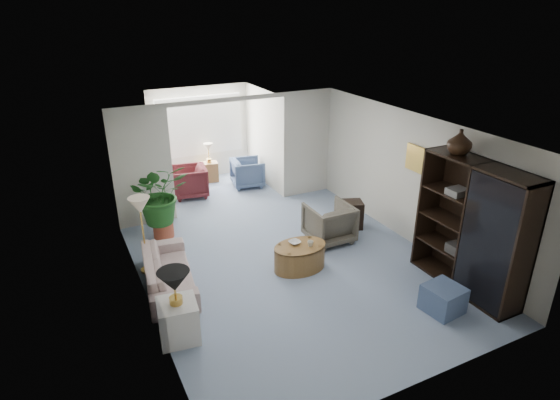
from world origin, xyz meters
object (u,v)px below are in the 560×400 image
end_table (178,321)px  floor_lamp (140,205)px  wingback_chair (329,223)px  sunroom_chair_blue (247,173)px  coffee_cup (310,244)px  entertainment_cabinet (472,228)px  coffee_table (300,257)px  sunroom_table (210,172)px  plant_pot (164,229)px  ottoman (443,299)px  sofa (168,271)px  sunroom_chair_maroon (190,182)px  coffee_bowl (295,242)px  table_lamp (174,281)px  side_table_dark (350,214)px  cabinet_urn (460,142)px  framed_picture (419,159)px

end_table → floor_lamp: (-0.02, 1.98, 0.96)m
wingback_chair → sunroom_chair_blue: wingback_chair is taller
coffee_cup → entertainment_cabinet: (1.99, -1.59, 0.57)m
coffee_table → sunroom_table: (-0.02, 4.82, 0.03)m
sunroom_chair_blue → end_table: bearing=157.2°
plant_pot → sunroom_table: size_ratio=0.79×
coffee_table → ottoman: 2.44m
sofa → plant_pot: size_ratio=4.72×
sofa → ottoman: sofa is taller
floor_lamp → sunroom_chair_blue: (3.15, 2.97, -0.90)m
coffee_table → entertainment_cabinet: (2.14, -1.69, 0.84)m
wingback_chair → sunroom_chair_maroon: size_ratio=1.04×
ottoman → coffee_bowl: bearing=123.2°
coffee_cup → table_lamp: bearing=-163.1°
side_table_dark → entertainment_cabinet: (0.43, -2.64, 0.78)m
side_table_dark → sunroom_chair_blue: sunroom_chair_blue is taller
table_lamp → floor_lamp: size_ratio=1.22×
floor_lamp → ottoman: floor_lamp is taller
side_table_dark → sunroom_table: (-1.73, 3.87, -0.03)m
table_lamp → sunroom_chair_blue: size_ratio=0.57×
sunroom_chair_maroon → sunroom_table: sunroom_chair_maroon is taller
coffee_table → floor_lamp: bearing=155.4°
cabinet_urn → sunroom_chair_maroon: (-2.91, 5.26, -1.97)m
side_table_dark → sunroom_table: size_ratio=1.13×
table_lamp → framed_picture: bearing=9.1°
sofa → sunroom_chair_maroon: size_ratio=2.33×
sofa → ottoman: (3.54, -2.51, -0.07)m
floor_lamp → sunroom_table: floor_lamp is taller
floor_lamp → sunroom_chair_maroon: (1.65, 2.97, -0.88)m
floor_lamp → sunroom_chair_blue: bearing=43.3°
coffee_cup → sunroom_table: size_ratio=0.21×
table_lamp → floor_lamp: (-0.02, 1.98, 0.32)m
ottoman → framed_picture: bearing=62.1°
wingback_chair → sunroom_table: size_ratio=1.66×
framed_picture → wingback_chair: (-1.36, 0.77, -1.32)m
sunroom_table → coffee_bowl: bearing=-90.4°
sofa → floor_lamp: bearing=27.5°
coffee_cup → sunroom_chair_blue: bearing=82.1°
entertainment_cabinet → ottoman: (-0.79, -0.35, -0.86)m
ottoman → sunroom_chair_maroon: size_ratio=0.64×
end_table → side_table_dark: (4.10, 1.83, -0.00)m
wingback_chair → plant_pot: wingback_chair is taller
framed_picture → sunroom_chair_blue: size_ratio=0.65×
ottoman → coffee_cup: bearing=121.8°
end_table → entertainment_cabinet: entertainment_cabinet is taller
wingback_chair → sunroom_table: bearing=-75.5°
side_table_dark → cabinet_urn: size_ratio=1.45×
framed_picture → entertainment_cabinet: 1.71m
end_table → coffee_bowl: size_ratio=2.93×
side_table_dark → entertainment_cabinet: size_ratio=0.27×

